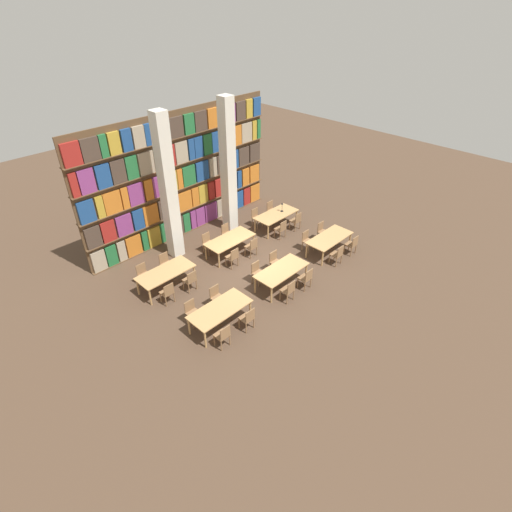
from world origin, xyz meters
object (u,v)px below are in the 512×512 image
Objects in this scene: pillar_center at (228,168)px; reading_table_2 at (329,239)px; chair_3 at (217,297)px; desk_lamp_0 at (282,206)px; chair_7 at (275,261)px; chair_12 at (168,292)px; chair_9 at (307,240)px; chair_6 at (306,278)px; chair_11 at (322,231)px; chair_21 at (256,217)px; chair_17 at (208,242)px; chair_2 at (248,318)px; chair_13 at (144,274)px; reading_table_1 at (281,271)px; chair_20 at (281,229)px; chair_22 at (296,220)px; reading_table_0 at (220,310)px; chair_10 at (352,244)px; chair_18 at (252,246)px; chair_15 at (166,263)px; chair_14 at (190,280)px; chair_0 at (223,335)px; reading_table_3 at (166,273)px; chair_4 at (288,290)px; pillar_left at (168,190)px; chair_19 at (227,233)px; reading_table_4 at (230,240)px; chair_23 at (272,210)px; chair_16 at (233,257)px; chair_5 at (258,272)px; reading_table_5 at (276,215)px; chair_8 at (337,254)px.

reading_table_2 is (1.53, -4.55, -2.33)m from pillar_center.
desk_lamp_0 is (6.04, 2.28, 0.55)m from chair_3.
chair_7 is 1.00× the size of chair_12.
pillar_center is 6.71× the size of chair_9.
chair_6 is 1.00× the size of chair_11.
chair_11 is 1.00× the size of chair_21.
chair_9 is 1.00× the size of chair_17.
desk_lamp_0 is (6.04, 3.84, 0.55)m from chair_2.
chair_3 is 3.18m from chair_13.
reading_table_1 is 2.41× the size of chair_21.
chair_17 is 1.00× the size of chair_20.
chair_9 is (5.20, 1.63, 0.00)m from chair_2.
chair_17 is 1.00× the size of chair_22.
reading_table_2 is at bearing 134.36° from chair_17.
chair_9 is at bearing 8.44° from reading_table_0.
chair_11 is at bearing 145.17° from chair_17.
chair_7 is at bearing -105.97° from pillar_center.
chair_10 and chair_18 have the same top height.
chair_15 is at bearing 124.35° from chair_6.
chair_14 is (-3.11, 3.00, 0.00)m from chair_6.
chair_11 is (0.58, 0.78, -0.19)m from reading_table_2.
chair_0 is 1.00× the size of chair_22.
reading_table_3 is at bearing -75.23° from chair_3.
chair_7 is (0.52, 0.78, -0.19)m from reading_table_1.
chair_18 is at bearing -11.84° from reading_table_3.
chair_4 is at bearing -55.12° from reading_table_3.
chair_6 is 4.65m from chair_17.
reading_table_2 is 2.41× the size of chair_20.
pillar_left reaches higher than chair_11.
reading_table_0 is 1.00× the size of reading_table_2.
reading_table_1 is 2.41× the size of chair_19.
chair_15 and chair_19 have the same top height.
chair_22 is (3.55, -0.68, -0.19)m from reading_table_4.
chair_3 and chair_18 have the same top height.
chair_4 reaches higher than reading_table_1.
chair_23 is (3.14, 3.09, 0.00)m from chair_7.
pillar_left is 6.71× the size of chair_16.
chair_13 is 7.28m from chair_23.
chair_18 is (1.13, 1.43, 0.00)m from chair_5.
chair_2 is at bearing -136.82° from chair_18.
chair_10 is at bearing 90.93° from chair_23.
reading_table_5 is at bearing 124.09° from chair_21.
chair_10 is at bearing 133.12° from chair_17.
chair_7 is 3.54m from chair_10.
reading_table_3 is (-3.64, 3.78, 0.19)m from chair_6.
chair_8 and chair_21 have the same top height.
chair_12 is 1.00× the size of chair_22.
chair_12 is (-4.14, 1.44, 0.00)m from chair_7.
chair_10 is at bearing -45.56° from reading_table_4.
reading_table_3 is at bearing 136.15° from reading_table_1.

